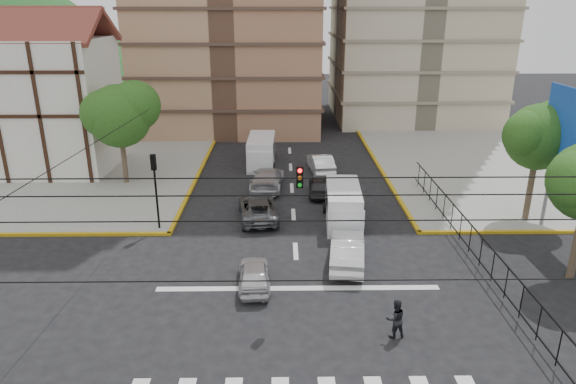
{
  "coord_description": "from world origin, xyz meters",
  "views": [
    {
      "loc": [
        -0.72,
        -19.41,
        12.22
      ],
      "look_at": [
        -0.43,
        3.17,
        4.0
      ],
      "focal_mm": 32.0,
      "sensor_mm": 36.0,
      "label": 1
    }
  ],
  "objects_px": {
    "traffic_light_nw": "(155,179)",
    "van_right_lane": "(344,207)",
    "car_silver_front_left": "(254,274)",
    "pedestrian_crosswalk": "(395,319)",
    "car_white_front_right": "(347,250)",
    "van_left_lane": "(261,153)"
  },
  "relations": [
    {
      "from": "van_left_lane",
      "to": "pedestrian_crosswalk",
      "type": "distance_m",
      "value": 23.56
    },
    {
      "from": "pedestrian_crosswalk",
      "to": "traffic_light_nw",
      "type": "bearing_deg",
      "value": -54.93
    },
    {
      "from": "van_right_lane",
      "to": "traffic_light_nw",
      "type": "bearing_deg",
      "value": -172.64
    },
    {
      "from": "pedestrian_crosswalk",
      "to": "van_left_lane",
      "type": "bearing_deg",
      "value": -88.23
    },
    {
      "from": "car_silver_front_left",
      "to": "pedestrian_crosswalk",
      "type": "xyz_separation_m",
      "value": [
        5.67,
        -3.96,
        0.2
      ]
    },
    {
      "from": "car_white_front_right",
      "to": "pedestrian_crosswalk",
      "type": "distance_m",
      "value": 6.18
    },
    {
      "from": "van_right_lane",
      "to": "car_white_front_right",
      "type": "xyz_separation_m",
      "value": [
        -0.38,
        -4.95,
        -0.32
      ]
    },
    {
      "from": "car_silver_front_left",
      "to": "pedestrian_crosswalk",
      "type": "relative_size",
      "value": 2.21
    },
    {
      "from": "traffic_light_nw",
      "to": "car_silver_front_left",
      "type": "height_order",
      "value": "traffic_light_nw"
    },
    {
      "from": "traffic_light_nw",
      "to": "van_left_lane",
      "type": "relative_size",
      "value": 0.84
    },
    {
      "from": "traffic_light_nw",
      "to": "van_left_lane",
      "type": "bearing_deg",
      "value": 66.43
    },
    {
      "from": "van_left_lane",
      "to": "car_silver_front_left",
      "type": "distance_m",
      "value": 18.83
    },
    {
      "from": "van_left_lane",
      "to": "car_white_front_right",
      "type": "distance_m",
      "value": 17.41
    },
    {
      "from": "traffic_light_nw",
      "to": "van_right_lane",
      "type": "bearing_deg",
      "value": 3.93
    },
    {
      "from": "van_left_lane",
      "to": "car_white_front_right",
      "type": "xyz_separation_m",
      "value": [
        4.88,
        -16.7,
        -0.38
      ]
    },
    {
      "from": "traffic_light_nw",
      "to": "van_left_lane",
      "type": "height_order",
      "value": "traffic_light_nw"
    },
    {
      "from": "traffic_light_nw",
      "to": "car_silver_front_left",
      "type": "distance_m",
      "value": 8.94
    },
    {
      "from": "van_left_lane",
      "to": "car_silver_front_left",
      "type": "relative_size",
      "value": 1.46
    },
    {
      "from": "car_white_front_right",
      "to": "van_right_lane",
      "type": "bearing_deg",
      "value": -86.96
    },
    {
      "from": "car_silver_front_left",
      "to": "pedestrian_crosswalk",
      "type": "distance_m",
      "value": 6.92
    },
    {
      "from": "traffic_light_nw",
      "to": "van_right_lane",
      "type": "relative_size",
      "value": 0.88
    },
    {
      "from": "van_right_lane",
      "to": "car_silver_front_left",
      "type": "height_order",
      "value": "van_right_lane"
    }
  ]
}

